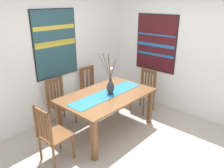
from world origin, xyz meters
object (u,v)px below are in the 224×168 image
(painting_on_back_wall, at_px, (56,44))
(centerpiece_vase, at_px, (110,85))
(chair_1, at_px, (144,90))
(dining_table, at_px, (107,99))
(painting_on_side_wall, at_px, (156,43))
(chair_2, at_px, (60,101))
(chair_0, at_px, (52,134))
(chair_3, at_px, (91,88))

(painting_on_back_wall, bearing_deg, centerpiece_vase, -75.90)
(chair_1, bearing_deg, dining_table, 178.45)
(dining_table, bearing_deg, chair_1, -1.55)
(painting_on_side_wall, bearing_deg, chair_1, -172.23)
(chair_2, distance_m, painting_on_side_wall, 2.44)
(chair_0, xyz_separation_m, chair_3, (1.65, 0.90, -0.00))
(chair_2, relative_size, chair_3, 0.96)
(centerpiece_vase, distance_m, chair_3, 1.10)
(painting_on_back_wall, bearing_deg, dining_table, -77.99)
(dining_table, bearing_deg, chair_3, 63.83)
(dining_table, distance_m, chair_1, 1.19)
(centerpiece_vase, xyz_separation_m, chair_0, (-1.26, 0.04, -0.42))
(chair_0, relative_size, painting_on_back_wall, 0.72)
(chair_3, bearing_deg, painting_on_back_wall, 161.48)
(chair_3, relative_size, painting_on_back_wall, 0.73)
(chair_1, distance_m, chair_2, 1.85)
(chair_0, relative_size, painting_on_side_wall, 0.75)
(painting_on_side_wall, bearing_deg, chair_2, 157.74)
(dining_table, bearing_deg, painting_on_side_wall, 1.08)
(chair_0, bearing_deg, centerpiece_vase, -1.77)
(dining_table, distance_m, chair_3, 1.02)
(chair_0, relative_size, chair_1, 1.03)
(dining_table, height_order, painting_on_side_wall, painting_on_side_wall)
(chair_0, relative_size, chair_3, 0.98)
(painting_on_back_wall, bearing_deg, chair_0, -130.46)
(chair_0, relative_size, chair_2, 1.02)
(chair_3, bearing_deg, chair_1, -51.88)
(chair_1, relative_size, chair_3, 0.94)
(dining_table, relative_size, painting_on_side_wall, 1.35)
(centerpiece_vase, bearing_deg, painting_on_back_wall, 104.10)
(chair_0, height_order, painting_on_back_wall, painting_on_back_wall)
(chair_2, distance_m, painting_on_back_wall, 1.12)
(dining_table, relative_size, centerpiece_vase, 2.30)
(chair_2, bearing_deg, chair_0, -131.24)
(dining_table, relative_size, chair_2, 1.84)
(chair_3, bearing_deg, painting_on_side_wall, -36.20)
(painting_on_back_wall, bearing_deg, chair_2, -127.64)
(centerpiece_vase, distance_m, painting_on_side_wall, 1.67)
(centerpiece_vase, bearing_deg, chair_1, 0.33)
(painting_on_back_wall, xyz_separation_m, painting_on_side_wall, (1.88, -1.10, -0.11))
(chair_0, bearing_deg, chair_1, -0.78)
(chair_2, height_order, chair_3, chair_3)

